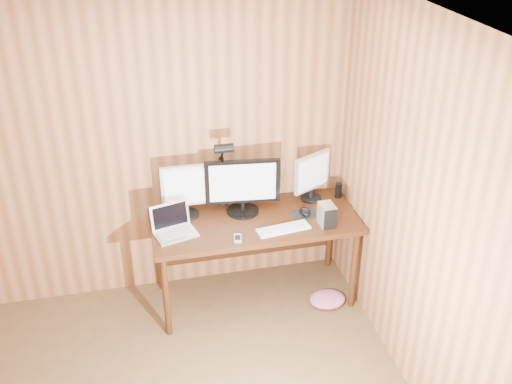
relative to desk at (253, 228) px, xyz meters
name	(u,v)px	position (x,y,z in m)	size (l,w,h in m)	color
room_shell	(140,328)	(-0.93, -1.70, 0.62)	(4.00, 4.00, 4.00)	brown
desk	(253,228)	(0.00, 0.00, 0.00)	(1.60, 0.70, 0.75)	#371B0B
monitor_center	(242,186)	(-0.07, 0.06, 0.36)	(0.58, 0.25, 0.45)	black
monitor_left	(186,189)	(-0.50, 0.10, 0.35)	(0.38, 0.18, 0.43)	black
monitor_right	(312,176)	(0.52, 0.14, 0.34)	(0.33, 0.19, 0.40)	black
laptop	(173,226)	(-0.63, -0.11, 0.18)	(0.35, 0.30, 0.22)	silver
keyboard	(284,229)	(0.18, -0.27, 0.13)	(0.42, 0.18, 0.02)	white
mousepad	(305,214)	(0.40, -0.09, 0.12)	(0.20, 0.16, 0.00)	black
mouse	(305,212)	(0.40, -0.09, 0.15)	(0.08, 0.12, 0.04)	black
hard_drive	(327,215)	(0.52, -0.27, 0.21)	(0.11, 0.16, 0.17)	silver
phone	(238,238)	(-0.18, -0.31, 0.13)	(0.07, 0.12, 0.02)	silver
speaker	(339,190)	(0.75, 0.12, 0.19)	(0.05, 0.05, 0.13)	black
desk_lamp	(223,165)	(-0.20, 0.14, 0.51)	(0.15, 0.21, 0.63)	black
fabric_pile	(327,299)	(0.56, -0.30, -0.58)	(0.29, 0.24, 0.09)	#BD5B82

